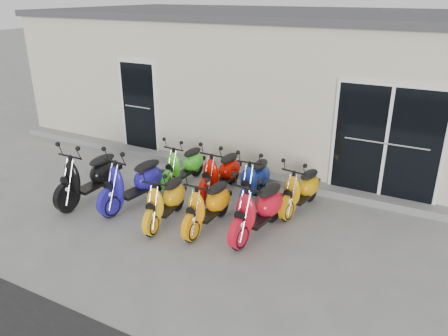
% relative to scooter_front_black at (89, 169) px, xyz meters
% --- Properties ---
extents(ground, '(80.00, 80.00, 0.00)m').
position_rel_scooter_front_black_xyz_m(ground, '(2.38, 0.48, -0.65)').
color(ground, gray).
rests_on(ground, ground).
extents(building, '(14.00, 6.00, 3.20)m').
position_rel_scooter_front_black_xyz_m(building, '(2.38, 5.68, 0.95)').
color(building, beige).
rests_on(building, ground).
extents(roof_cap, '(14.20, 6.20, 0.16)m').
position_rel_scooter_front_black_xyz_m(roof_cap, '(2.38, 5.68, 2.63)').
color(roof_cap, '#3F3F42').
rests_on(roof_cap, building).
extents(front_step, '(14.00, 0.40, 0.15)m').
position_rel_scooter_front_black_xyz_m(front_step, '(2.38, 2.50, -0.57)').
color(front_step, gray).
rests_on(front_step, ground).
extents(door_left, '(1.07, 0.08, 2.22)m').
position_rel_scooter_front_black_xyz_m(door_left, '(-0.82, 2.65, 0.61)').
color(door_left, black).
rests_on(door_left, front_step).
extents(door_right, '(2.02, 0.08, 2.22)m').
position_rel_scooter_front_black_xyz_m(door_right, '(4.98, 2.65, 0.61)').
color(door_right, black).
rests_on(door_right, front_step).
extents(scooter_front_black, '(0.64, 1.76, 1.30)m').
position_rel_scooter_front_black_xyz_m(scooter_front_black, '(0.00, 0.00, 0.00)').
color(scooter_front_black, black).
rests_on(scooter_front_black, ground).
extents(scooter_front_blue, '(0.84, 1.78, 1.27)m').
position_rel_scooter_front_black_xyz_m(scooter_front_blue, '(0.90, 0.22, -0.01)').
color(scooter_front_blue, '#1C1695').
rests_on(scooter_front_blue, ground).
extents(scooter_front_orange_a, '(0.75, 1.56, 1.11)m').
position_rel_scooter_front_black_xyz_m(scooter_front_orange_a, '(1.81, -0.04, -0.09)').
color(scooter_front_orange_a, '#F1A70E').
rests_on(scooter_front_orange_a, ground).
extents(scooter_front_orange_b, '(0.58, 1.53, 1.13)m').
position_rel_scooter_front_black_xyz_m(scooter_front_orange_b, '(2.57, 0.15, -0.08)').
color(scooter_front_orange_b, '#FF9504').
rests_on(scooter_front_orange_b, ground).
extents(scooter_front_red, '(0.80, 1.73, 1.23)m').
position_rel_scooter_front_black_xyz_m(scooter_front_red, '(3.42, 0.35, -0.03)').
color(scooter_front_red, red).
rests_on(scooter_front_red, ground).
extents(scooter_back_green, '(0.60, 1.52, 1.11)m').
position_rel_scooter_front_black_xyz_m(scooter_back_green, '(1.18, 1.53, -0.09)').
color(scooter_back_green, '#44E827').
rests_on(scooter_back_green, ground).
extents(scooter_back_red, '(0.62, 1.59, 1.17)m').
position_rel_scooter_front_black_xyz_m(scooter_back_red, '(2.09, 1.49, -0.07)').
color(scooter_back_red, '#C90B00').
rests_on(scooter_back_red, ground).
extents(scooter_back_blue, '(0.73, 1.60, 1.14)m').
position_rel_scooter_front_black_xyz_m(scooter_back_blue, '(2.83, 1.50, -0.08)').
color(scooter_back_blue, navy).
rests_on(scooter_back_blue, ground).
extents(scooter_back_yellow, '(0.74, 1.56, 1.11)m').
position_rel_scooter_front_black_xyz_m(scooter_back_yellow, '(3.75, 1.53, -0.10)').
color(scooter_back_yellow, orange).
rests_on(scooter_back_yellow, ground).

